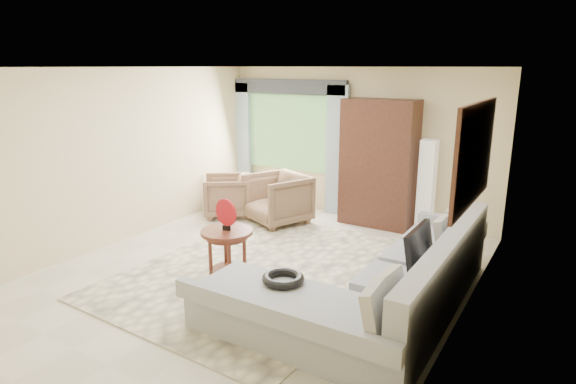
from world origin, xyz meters
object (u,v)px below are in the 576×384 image
Objects in this scene: tv_screen at (420,249)px; potted_plant at (253,187)px; floor_lamp at (427,186)px; sectional_sofa at (384,291)px; armoire at (379,163)px; coffee_table at (227,253)px; armchair_right at (277,199)px; armchair_left at (227,196)px.

tv_screen reaches higher than potted_plant.
floor_lamp is at bearing -0.56° from potted_plant.
sectional_sofa is 6.36× the size of potted_plant.
tv_screen is 1.36× the size of potted_plant.
armoire reaches higher than potted_plant.
coffee_table is at bearing -59.14° from potted_plant.
floor_lamp is (-0.43, 2.96, 0.47)m from sectional_sofa.
armchair_right is at bearing -38.07° from potted_plant.
armchair_left is (-3.96, 1.65, -0.35)m from tv_screen.
armchair_left is at bearing -79.58° from potted_plant.
tv_screen reaches higher than armchair_left.
tv_screen is 3.45m from armchair_right.
armoire is (-1.50, 2.61, 0.33)m from tv_screen.
floor_lamp is (-0.70, 2.67, 0.03)m from tv_screen.
armchair_left is at bearing 157.42° from tv_screen.
tv_screen is 3.02m from armoire.
coffee_table is at bearing -104.28° from armoire.
potted_plant is at bearing 177.98° from armoire.
floor_lamp reaches higher than coffee_table.
armchair_left is 1.01m from armchair_right.
tv_screen is at bearing -60.08° from armoire.
sectional_sofa reaches higher than potted_plant.
tv_screen is 0.79× the size of armchair_right.
tv_screen is at bearing 30.79° from armchair_left.
sectional_sofa is 3.24m from armoire.
floor_lamp is at bearing 45.55° from armchair_right.
coffee_table is 3.51m from floor_lamp.
armchair_left is 2.73m from armoire.
floor_lamp is (3.26, 1.02, 0.38)m from armchair_left.
armoire reaches higher than floor_lamp.
armchair_right is (-2.96, 1.76, -0.29)m from tv_screen.
armchair_right is (1.00, 0.12, 0.06)m from armchair_left.
sectional_sofa is 2.31× the size of floor_lamp.
armchair_right reaches higher than potted_plant.
potted_plant is 2.76m from armoire.
potted_plant is (-4.15, 2.70, -0.45)m from tv_screen.
armchair_right is 1.72× the size of potted_plant.
coffee_table is 3.66m from potted_plant.
armoire is (-1.23, 2.90, 0.77)m from sectional_sofa.
sectional_sofa is 4.90m from potted_plant.
sectional_sofa reaches higher than coffee_table.
armchair_left is (-1.68, 2.09, 0.03)m from coffee_table.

